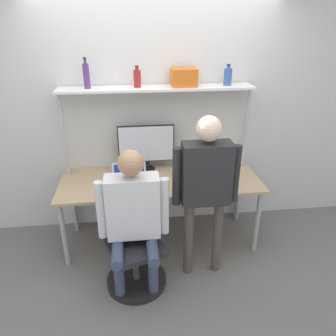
{
  "coord_description": "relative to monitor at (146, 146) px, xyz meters",
  "views": [
    {
      "loc": [
        -0.28,
        -2.66,
        2.3
      ],
      "look_at": [
        0.03,
        -0.07,
        1.09
      ],
      "focal_mm": 35.0,
      "sensor_mm": 36.0,
      "label": 1
    }
  ],
  "objects": [
    {
      "name": "bottle_purple",
      "position": [
        -0.56,
        -0.02,
        0.76
      ],
      "size": [
        0.06,
        0.06,
        0.29
      ],
      "color": "#593372",
      "rests_on": "shelf_unit"
    },
    {
      "name": "monitor",
      "position": [
        0.0,
        0.0,
        0.0
      ],
      "size": [
        0.61,
        0.18,
        0.51
      ],
      "color": "black",
      "rests_on": "desk"
    },
    {
      "name": "cell_phone",
      "position": [
        0.05,
        -0.43,
        -0.28
      ],
      "size": [
        0.07,
        0.15,
        0.01
      ],
      "color": "#264C8C",
      "rests_on": "desk"
    },
    {
      "name": "person_standing",
      "position": [
        0.47,
        -0.85,
        -0.02
      ],
      "size": [
        0.59,
        0.21,
        1.58
      ],
      "color": "#4C473D",
      "rests_on": "ground_plane"
    },
    {
      "name": "shelf_unit",
      "position": [
        0.12,
        -0.02,
        0.43
      ],
      "size": [
        1.98,
        0.28,
        1.66
      ],
      "color": "white",
      "rests_on": "ground_plane"
    },
    {
      "name": "office_chair",
      "position": [
        -0.19,
        -0.91,
        -0.76
      ],
      "size": [
        0.59,
        0.59,
        0.9
      ],
      "color": "black",
      "rests_on": "ground_plane"
    },
    {
      "name": "person_seated",
      "position": [
        -0.17,
        -0.95,
        -0.24
      ],
      "size": [
        0.62,
        0.47,
        1.34
      ],
      "color": "#38425B",
      "rests_on": "ground_plane"
    },
    {
      "name": "wall_back",
      "position": [
        0.12,
        0.16,
        0.32
      ],
      "size": [
        8.0,
        0.06,
        2.7
      ],
      "color": "silver",
      "rests_on": "ground_plane"
    },
    {
      "name": "bottle_blue",
      "position": [
        0.85,
        -0.02,
        0.72
      ],
      "size": [
        0.08,
        0.08,
        0.21
      ],
      "color": "#335999",
      "rests_on": "shelf_unit"
    },
    {
      "name": "desk",
      "position": [
        0.12,
        -0.26,
        -0.35
      ],
      "size": [
        2.09,
        0.79,
        0.74
      ],
      "color": "tan",
      "rests_on": "ground_plane"
    },
    {
      "name": "storage_box",
      "position": [
        0.4,
        -0.02,
        0.72
      ],
      "size": [
        0.25,
        0.2,
        0.18
      ],
      "color": "#D1661E",
      "rests_on": "shelf_unit"
    },
    {
      "name": "ground_plane",
      "position": [
        0.12,
        -0.68,
        -1.03
      ],
      "size": [
        12.0,
        12.0,
        0.0
      ],
      "primitive_type": "plane",
      "color": "slate"
    },
    {
      "name": "laptop",
      "position": [
        -0.2,
        -0.43,
        -0.22
      ],
      "size": [
        0.33,
        0.26,
        0.25
      ],
      "color": "#BCBCC1",
      "rests_on": "desk"
    },
    {
      "name": "bottle_red",
      "position": [
        -0.07,
        -0.02,
        0.72
      ],
      "size": [
        0.07,
        0.07,
        0.21
      ],
      "color": "maroon",
      "rests_on": "shelf_unit"
    }
  ]
}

